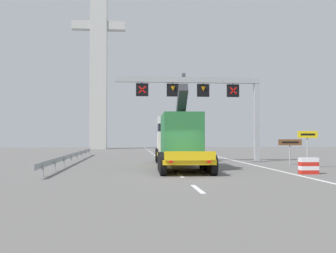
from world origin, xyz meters
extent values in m
plane|color=slate|center=(0.00, 0.00, 0.00)|extent=(112.00, 112.00, 0.00)
cube|color=silver|center=(-0.09, -6.00, 0.01)|extent=(0.20, 2.60, 0.01)
cube|color=silver|center=(-0.09, -0.29, 0.01)|extent=(0.20, 2.60, 0.01)
cube|color=silver|center=(-0.09, 5.41, 0.01)|extent=(0.20, 2.60, 0.01)
cube|color=silver|center=(-0.09, 11.12, 0.01)|extent=(0.20, 2.60, 0.01)
cube|color=silver|center=(-0.09, 16.83, 0.01)|extent=(0.20, 2.60, 0.01)
cube|color=silver|center=(-0.09, 22.54, 0.01)|extent=(0.20, 2.60, 0.01)
cube|color=silver|center=(-0.09, 28.24, 0.01)|extent=(0.20, 2.60, 0.01)
cube|color=silver|center=(-0.09, 33.95, 0.01)|extent=(0.20, 2.60, 0.01)
cube|color=silver|center=(-0.09, 39.66, 0.01)|extent=(0.20, 2.60, 0.01)
cube|color=silver|center=(-0.09, 45.36, 0.01)|extent=(0.20, 2.60, 0.01)
cube|color=silver|center=(-0.09, 51.07, 0.01)|extent=(0.20, 2.60, 0.01)
cube|color=silver|center=(-0.09, 56.78, 0.01)|extent=(0.20, 2.60, 0.01)
cube|color=silver|center=(6.20, 12.00, 0.01)|extent=(0.20, 63.00, 0.01)
cube|color=#9EA0A5|center=(7.64, 10.59, 3.47)|extent=(0.40, 0.40, 6.94)
cube|color=slate|center=(7.64, 10.59, 0.04)|extent=(0.90, 0.90, 0.08)
cube|color=#9EA0A5|center=(1.91, 10.59, 6.69)|extent=(11.87, 0.44, 0.44)
cube|color=#4C4C51|center=(1.54, 10.59, 7.09)|extent=(0.28, 0.40, 0.28)
cube|color=black|center=(5.64, 10.59, 5.86)|extent=(0.99, 0.24, 1.03)
cube|color=#9EA0A5|center=(5.64, 10.59, 6.42)|extent=(0.08, 0.08, 0.16)
cube|color=red|center=(5.64, 10.46, 5.86)|extent=(0.60, 0.02, 0.60)
cube|color=red|center=(5.64, 10.46, 5.86)|extent=(0.60, 0.02, 0.60)
cube|color=black|center=(3.15, 10.59, 5.86)|extent=(0.99, 0.24, 1.03)
cube|color=#9EA0A5|center=(3.15, 10.59, 6.42)|extent=(0.08, 0.08, 0.16)
cone|color=orange|center=(3.15, 10.46, 5.96)|extent=(0.36, 0.36, 0.36)
cube|color=black|center=(0.66, 10.59, 5.86)|extent=(0.99, 0.24, 1.03)
cube|color=#9EA0A5|center=(0.66, 10.59, 6.42)|extent=(0.08, 0.08, 0.16)
cone|color=orange|center=(0.66, 10.46, 5.96)|extent=(0.36, 0.36, 0.36)
cube|color=black|center=(-1.83, 10.59, 5.86)|extent=(0.99, 0.24, 1.03)
cube|color=#9EA0A5|center=(-1.83, 10.59, 6.42)|extent=(0.08, 0.08, 0.16)
cube|color=red|center=(-1.83, 10.46, 5.86)|extent=(0.60, 0.02, 0.60)
cube|color=red|center=(-1.83, 10.46, 5.86)|extent=(0.60, 0.02, 0.60)
cube|color=yellow|center=(0.49, 3.95, 0.73)|extent=(3.18, 10.50, 0.24)
cube|color=yellow|center=(0.30, -1.33, 1.10)|extent=(2.66, 0.18, 0.44)
cylinder|color=black|center=(-1.03, -0.50, 0.55)|extent=(0.36, 1.11, 1.10)
cylinder|color=black|center=(1.67, -0.60, 0.55)|extent=(0.36, 1.11, 1.10)
cylinder|color=black|center=(-0.99, 0.55, 0.55)|extent=(0.36, 1.11, 1.10)
cylinder|color=black|center=(1.71, 0.45, 0.55)|extent=(0.36, 1.11, 1.10)
cylinder|color=black|center=(-0.95, 1.60, 0.55)|extent=(0.36, 1.11, 1.10)
cylinder|color=black|center=(1.75, 1.50, 0.55)|extent=(0.36, 1.11, 1.10)
cylinder|color=black|center=(-0.91, 2.65, 0.55)|extent=(0.36, 1.11, 1.10)
cylinder|color=black|center=(1.79, 2.55, 0.55)|extent=(0.36, 1.11, 1.10)
cylinder|color=black|center=(-0.87, 3.70, 0.55)|extent=(0.36, 1.11, 1.10)
cylinder|color=black|center=(1.83, 3.60, 0.55)|extent=(0.36, 1.11, 1.10)
cube|color=silver|center=(0.75, 11.04, 2.10)|extent=(2.69, 3.29, 3.10)
cube|color=black|center=(0.75, 11.04, 2.80)|extent=(2.72, 3.31, 0.60)
cylinder|color=black|center=(-0.51, 11.97, 0.55)|extent=(0.38, 1.11, 1.10)
cylinder|color=black|center=(2.07, 11.87, 0.55)|extent=(0.38, 1.11, 1.10)
cylinder|color=black|center=(-0.58, 9.97, 0.55)|extent=(0.38, 1.11, 1.10)
cylinder|color=black|center=(2.00, 9.88, 0.55)|extent=(0.38, 1.11, 1.10)
cube|color=#236638|center=(0.50, 4.35, 2.20)|extent=(2.59, 5.80, 2.70)
cube|color=#2D2D33|center=(0.47, 3.49, 4.15)|extent=(0.67, 2.96, 2.29)
cube|color=red|center=(-0.69, -1.33, 0.80)|extent=(0.20, 0.07, 0.12)
cube|color=red|center=(1.27, -1.41, 0.80)|extent=(0.20, 0.07, 0.12)
cylinder|color=#9EA0A5|center=(8.95, 3.95, 1.22)|extent=(0.10, 0.10, 2.45)
cube|color=yellow|center=(8.95, 3.89, 2.22)|extent=(1.37, 0.06, 0.45)
cube|color=black|center=(8.95, 3.85, 2.22)|extent=(0.99, 0.01, 0.12)
cylinder|color=#9EA0A5|center=(8.95, 6.91, 0.94)|extent=(0.10, 0.10, 1.88)
cube|color=brown|center=(8.95, 6.85, 1.66)|extent=(1.77, 0.06, 0.44)
cube|color=black|center=(8.95, 6.82, 1.66)|extent=(1.28, 0.01, 0.12)
cube|color=red|center=(7.10, -0.23, 0.11)|extent=(1.01, 0.51, 0.23)
cube|color=white|center=(7.10, -0.23, 0.34)|extent=(1.01, 0.51, 0.22)
cube|color=red|center=(7.10, -0.23, 0.56)|extent=(1.01, 0.51, 0.23)
cube|color=white|center=(7.10, -0.23, 0.79)|extent=(1.01, 0.51, 0.23)
cube|color=#999EA3|center=(-7.35, 11.23, 0.60)|extent=(0.04, 26.45, 0.32)
cube|color=#999EA3|center=(-7.29, -0.35, 0.30)|extent=(0.10, 0.10, 0.60)
cube|color=#999EA3|center=(-7.29, 2.96, 0.30)|extent=(0.10, 0.10, 0.60)
cube|color=#999EA3|center=(-7.29, 6.27, 0.30)|extent=(0.10, 0.10, 0.60)
cube|color=#999EA3|center=(-7.29, 9.57, 0.30)|extent=(0.10, 0.10, 0.60)
cube|color=#999EA3|center=(-7.29, 12.88, 0.30)|extent=(0.10, 0.10, 0.60)
cube|color=#999EA3|center=(-7.29, 16.18, 0.30)|extent=(0.10, 0.10, 0.60)
cube|color=#999EA3|center=(-7.29, 19.49, 0.30)|extent=(0.10, 0.10, 0.60)
cube|color=#999EA3|center=(-7.29, 22.80, 0.30)|extent=(0.10, 0.10, 0.60)
cube|color=#B7B7B2|center=(-8.22, 46.80, 16.85)|extent=(2.80, 2.00, 33.70)
cube|color=#B7B7B2|center=(-8.22, 46.80, 20.90)|extent=(9.00, 1.60, 1.40)
camera|label=1|loc=(-2.73, -21.70, 2.08)|focal=42.87mm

